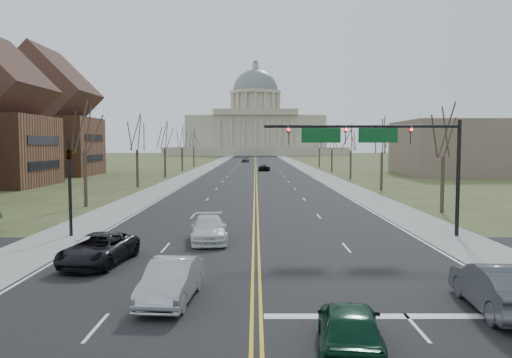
{
  "coord_description": "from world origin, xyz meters",
  "views": [
    {
      "loc": [
        -0.03,
        -17.18,
        5.73
      ],
      "look_at": [
        0.02,
        21.45,
        3.0
      ],
      "focal_mm": 35.0,
      "sensor_mm": 36.0,
      "label": 1
    }
  ],
  "objects_px": {
    "car_sb_inner_second": "(209,229)",
    "car_nb_inner_lead": "(350,327)",
    "car_nb_outer_lead": "(498,287)",
    "car_sb_inner_lead": "(171,281)",
    "car_sb_outer_lead": "(99,249)",
    "signal_mast": "(377,143)",
    "signal_left": "(70,177)",
    "car_far_nb": "(264,167)",
    "car_far_sb": "(245,159)"
  },
  "relations": [
    {
      "from": "car_nb_inner_lead",
      "to": "car_far_nb",
      "type": "bearing_deg",
      "value": -82.21
    },
    {
      "from": "car_sb_inner_lead",
      "to": "car_far_nb",
      "type": "height_order",
      "value": "car_sb_inner_lead"
    },
    {
      "from": "car_sb_outer_lead",
      "to": "car_far_nb",
      "type": "height_order",
      "value": "car_sb_outer_lead"
    },
    {
      "from": "car_nb_inner_lead",
      "to": "car_sb_inner_lead",
      "type": "distance_m",
      "value": 7.24
    },
    {
      "from": "signal_mast",
      "to": "signal_left",
      "type": "relative_size",
      "value": 2.02
    },
    {
      "from": "car_nb_outer_lead",
      "to": "car_sb_outer_lead",
      "type": "height_order",
      "value": "car_nb_outer_lead"
    },
    {
      "from": "car_sb_inner_lead",
      "to": "car_far_sb",
      "type": "bearing_deg",
      "value": 94.26
    },
    {
      "from": "car_far_sb",
      "to": "car_nb_outer_lead",
      "type": "bearing_deg",
      "value": -78.95
    },
    {
      "from": "signal_left",
      "to": "car_nb_outer_lead",
      "type": "height_order",
      "value": "signal_left"
    },
    {
      "from": "signal_mast",
      "to": "car_far_sb",
      "type": "height_order",
      "value": "signal_mast"
    },
    {
      "from": "car_sb_outer_lead",
      "to": "car_sb_inner_second",
      "type": "distance_m",
      "value": 7.27
    },
    {
      "from": "signal_left",
      "to": "car_far_nb",
      "type": "height_order",
      "value": "signal_left"
    },
    {
      "from": "signal_left",
      "to": "car_sb_inner_lead",
      "type": "relative_size",
      "value": 1.32
    },
    {
      "from": "car_sb_outer_lead",
      "to": "car_far_sb",
      "type": "distance_m",
      "value": 132.41
    },
    {
      "from": "car_sb_inner_second",
      "to": "car_far_nb",
      "type": "relative_size",
      "value": 1.01
    },
    {
      "from": "car_nb_inner_lead",
      "to": "car_far_sb",
      "type": "height_order",
      "value": "car_far_sb"
    },
    {
      "from": "car_nb_inner_lead",
      "to": "signal_left",
      "type": "bearing_deg",
      "value": -43.75
    },
    {
      "from": "signal_left",
      "to": "car_nb_outer_lead",
      "type": "relative_size",
      "value": 1.18
    },
    {
      "from": "signal_mast",
      "to": "car_far_sb",
      "type": "xyz_separation_m",
      "value": [
        -10.64,
        125.07,
        -4.91
      ]
    },
    {
      "from": "car_nb_outer_lead",
      "to": "car_sb_inner_second",
      "type": "relative_size",
      "value": 1.01
    },
    {
      "from": "car_sb_outer_lead",
      "to": "signal_left",
      "type": "bearing_deg",
      "value": 126.75
    },
    {
      "from": "car_nb_outer_lead",
      "to": "car_far_nb",
      "type": "relative_size",
      "value": 1.02
    },
    {
      "from": "signal_left",
      "to": "car_far_nb",
      "type": "distance_m",
      "value": 76.43
    },
    {
      "from": "signal_mast",
      "to": "car_sb_inner_second",
      "type": "xyz_separation_m",
      "value": [
        -10.21,
        -1.75,
        -5.02
      ]
    },
    {
      "from": "signal_mast",
      "to": "car_sb_outer_lead",
      "type": "bearing_deg",
      "value": -154.04
    },
    {
      "from": "car_far_sb",
      "to": "car_nb_inner_lead",
      "type": "bearing_deg",
      "value": -81.36
    },
    {
      "from": "car_far_nb",
      "to": "car_sb_inner_second",
      "type": "bearing_deg",
      "value": 90.18
    },
    {
      "from": "car_nb_outer_lead",
      "to": "car_far_sb",
      "type": "bearing_deg",
      "value": -81.86
    },
    {
      "from": "signal_left",
      "to": "car_far_sb",
      "type": "xyz_separation_m",
      "value": [
        8.31,
        125.06,
        -2.87
      ]
    },
    {
      "from": "car_nb_inner_lead",
      "to": "car_sb_outer_lead",
      "type": "distance_m",
      "value": 14.27
    },
    {
      "from": "car_sb_inner_lead",
      "to": "car_sb_inner_second",
      "type": "bearing_deg",
      "value": 92.49
    },
    {
      "from": "car_sb_inner_second",
      "to": "car_nb_inner_lead",
      "type": "bearing_deg",
      "value": -77.32
    },
    {
      "from": "car_sb_inner_lead",
      "to": "signal_left",
      "type": "bearing_deg",
      "value": 127.33
    },
    {
      "from": "car_nb_outer_lead",
      "to": "car_sb_inner_lead",
      "type": "distance_m",
      "value": 11.41
    },
    {
      "from": "car_nb_inner_lead",
      "to": "car_far_sb",
      "type": "distance_m",
      "value": 142.6
    },
    {
      "from": "car_sb_inner_lead",
      "to": "car_sb_outer_lead",
      "type": "height_order",
      "value": "car_sb_inner_lead"
    },
    {
      "from": "car_sb_inner_lead",
      "to": "car_sb_inner_second",
      "type": "xyz_separation_m",
      "value": [
        0.34,
        11.13,
        -0.02
      ]
    },
    {
      "from": "car_sb_inner_lead",
      "to": "car_sb_inner_second",
      "type": "relative_size",
      "value": 0.9
    },
    {
      "from": "car_sb_outer_lead",
      "to": "car_far_sb",
      "type": "height_order",
      "value": "car_far_sb"
    },
    {
      "from": "car_sb_outer_lead",
      "to": "car_sb_inner_second",
      "type": "bearing_deg",
      "value": 57.33
    },
    {
      "from": "signal_mast",
      "to": "car_sb_inner_second",
      "type": "height_order",
      "value": "signal_mast"
    },
    {
      "from": "car_far_nb",
      "to": "car_nb_inner_lead",
      "type": "bearing_deg",
      "value": 94.04
    },
    {
      "from": "car_sb_inner_second",
      "to": "car_far_sb",
      "type": "xyz_separation_m",
      "value": [
        -0.43,
        126.81,
        0.11
      ]
    },
    {
      "from": "signal_mast",
      "to": "signal_left",
      "type": "xyz_separation_m",
      "value": [
        -18.95,
        0.0,
        -2.05
      ]
    },
    {
      "from": "signal_mast",
      "to": "car_sb_inner_lead",
      "type": "relative_size",
      "value": 2.67
    },
    {
      "from": "signal_mast",
      "to": "car_nb_inner_lead",
      "type": "bearing_deg",
      "value": -105.72
    },
    {
      "from": "car_nb_outer_lead",
      "to": "car_sb_inner_lead",
      "type": "height_order",
      "value": "car_nb_outer_lead"
    },
    {
      "from": "car_nb_outer_lead",
      "to": "car_sb_inner_lead",
      "type": "relative_size",
      "value": 1.11
    },
    {
      "from": "signal_mast",
      "to": "car_nb_outer_lead",
      "type": "bearing_deg",
      "value": -86.66
    },
    {
      "from": "signal_left",
      "to": "car_sb_outer_lead",
      "type": "height_order",
      "value": "signal_left"
    }
  ]
}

